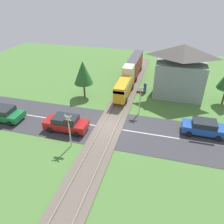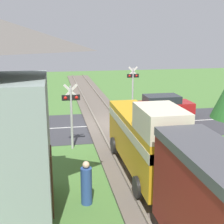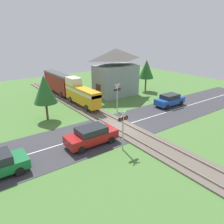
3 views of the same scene
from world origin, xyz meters
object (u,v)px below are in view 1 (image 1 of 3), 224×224
(car_behind_queue, at_px, (3,113))
(station_building, at_px, (180,72))
(car_near_crossing, at_px, (66,123))
(crossing_signal_east_approach, at_px, (140,97))
(train, at_px, (131,72))
(car_far_side, at_px, (204,127))
(crossing_signal_west_approach, at_px, (69,127))
(pedestrian_by_station, at_px, (145,88))

(car_behind_queue, xyz_separation_m, station_building, (18.05, 10.77, 2.50))
(car_near_crossing, bearing_deg, crossing_signal_east_approach, 37.84)
(train, bearing_deg, car_far_side, -47.32)
(car_near_crossing, xyz_separation_m, crossing_signal_west_approach, (1.52, -2.24, 1.33))
(car_behind_queue, relative_size, pedestrian_by_station, 2.78)
(car_behind_queue, bearing_deg, crossing_signal_east_approach, 20.08)
(crossing_signal_west_approach, distance_m, station_building, 15.92)
(crossing_signal_east_approach, bearing_deg, station_building, 54.42)
(train, xyz_separation_m, station_building, (6.58, -2.09, 1.43))
(car_near_crossing, relative_size, crossing_signal_west_approach, 1.30)
(car_far_side, bearing_deg, train, 132.68)
(car_near_crossing, height_order, station_building, station_building)
(car_far_side, bearing_deg, car_near_crossing, -167.74)
(car_near_crossing, xyz_separation_m, car_behind_queue, (-7.42, -0.00, -0.02))
(station_building, bearing_deg, crossing_signal_west_approach, -125.01)
(train, bearing_deg, station_building, -17.60)
(crossing_signal_east_approach, distance_m, station_building, 7.04)
(crossing_signal_west_approach, bearing_deg, car_far_side, 23.58)
(station_building, bearing_deg, pedestrian_by_station, -177.41)
(car_far_side, distance_m, crossing_signal_east_approach, 7.15)
(car_near_crossing, xyz_separation_m, pedestrian_by_station, (6.47, 10.58, -0.10))
(crossing_signal_east_approach, bearing_deg, car_behind_queue, -159.92)
(car_far_side, bearing_deg, crossing_signal_east_approach, 161.40)
(crossing_signal_west_approach, xyz_separation_m, station_building, (9.11, 13.01, 1.15))
(car_behind_queue, bearing_deg, car_far_side, 7.93)
(station_building, distance_m, pedestrian_by_station, 4.90)
(crossing_signal_west_approach, relative_size, station_building, 0.50)
(station_building, xyz_separation_m, pedestrian_by_station, (-4.17, -0.19, -2.57))
(crossing_signal_east_approach, distance_m, pedestrian_by_station, 5.64)
(train, xyz_separation_m, crossing_signal_east_approach, (2.54, -7.73, 0.28))
(crossing_signal_east_approach, bearing_deg, car_far_side, -18.60)
(car_behind_queue, relative_size, crossing_signal_east_approach, 1.30)
(car_near_crossing, height_order, crossing_signal_east_approach, crossing_signal_east_approach)
(train, distance_m, crossing_signal_east_approach, 8.14)
(car_behind_queue, xyz_separation_m, crossing_signal_east_approach, (14.01, 5.12, 1.35))
(car_near_crossing, xyz_separation_m, car_far_side, (13.25, 2.88, -0.02))
(car_far_side, height_order, crossing_signal_west_approach, crossing_signal_west_approach)
(train, relative_size, car_far_side, 3.54)
(car_far_side, xyz_separation_m, pedestrian_by_station, (-6.79, 7.70, -0.08))
(train, height_order, station_building, station_building)
(car_near_crossing, height_order, car_far_side, car_near_crossing)
(pedestrian_by_station, bearing_deg, car_behind_queue, -142.70)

